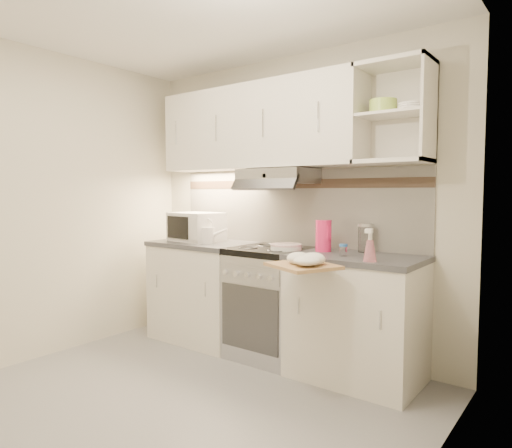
% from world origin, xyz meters
% --- Properties ---
extents(ground, '(3.00, 3.00, 0.00)m').
position_xyz_m(ground, '(0.00, 0.00, 0.00)').
color(ground, gray).
rests_on(ground, ground).
extents(room_shell, '(3.04, 2.84, 2.52)m').
position_xyz_m(room_shell, '(0.00, 0.37, 1.63)').
color(room_shell, beige).
rests_on(room_shell, ground).
extents(base_cabinet_left, '(0.90, 0.60, 0.86)m').
position_xyz_m(base_cabinet_left, '(-0.75, 1.10, 0.43)').
color(base_cabinet_left, silver).
rests_on(base_cabinet_left, ground).
extents(worktop_left, '(0.92, 0.62, 0.04)m').
position_xyz_m(worktop_left, '(-0.75, 1.10, 0.88)').
color(worktop_left, '#47474C').
rests_on(worktop_left, base_cabinet_left).
extents(base_cabinet_right, '(0.90, 0.60, 0.86)m').
position_xyz_m(base_cabinet_right, '(0.75, 1.10, 0.43)').
color(base_cabinet_right, silver).
rests_on(base_cabinet_right, ground).
extents(worktop_right, '(0.92, 0.62, 0.04)m').
position_xyz_m(worktop_right, '(0.75, 1.10, 0.88)').
color(worktop_right, '#47474C').
rests_on(worktop_right, base_cabinet_right).
extents(electric_range, '(0.60, 0.60, 0.90)m').
position_xyz_m(electric_range, '(0.00, 1.10, 0.45)').
color(electric_range, '#B7B7BC').
rests_on(electric_range, ground).
extents(microwave, '(0.50, 0.40, 0.26)m').
position_xyz_m(microwave, '(-0.85, 1.10, 1.03)').
color(microwave, silver).
rests_on(microwave, worktop_left).
extents(watering_can, '(0.25, 0.16, 0.22)m').
position_xyz_m(watering_can, '(-0.63, 1.02, 0.98)').
color(watering_can, silver).
rests_on(watering_can, worktop_left).
extents(plate_stack, '(0.24, 0.24, 0.05)m').
position_xyz_m(plate_stack, '(0.17, 1.06, 0.92)').
color(plate_stack, white).
rests_on(plate_stack, electric_range).
extents(bread_loaf, '(0.16, 0.16, 0.04)m').
position_xyz_m(bread_loaf, '(0.12, 1.15, 0.92)').
color(bread_loaf, '#AD864C').
rests_on(bread_loaf, electric_range).
extents(pink_pitcher, '(0.13, 0.12, 0.24)m').
position_xyz_m(pink_pitcher, '(0.45, 1.15, 1.02)').
color(pink_pitcher, '#E01E5A').
rests_on(pink_pitcher, worktop_right).
extents(glass_jar, '(0.11, 0.11, 0.21)m').
position_xyz_m(glass_jar, '(0.72, 1.30, 1.01)').
color(glass_jar, white).
rests_on(glass_jar, worktop_right).
extents(spice_jar, '(0.06, 0.06, 0.08)m').
position_xyz_m(spice_jar, '(0.69, 1.01, 0.94)').
color(spice_jar, white).
rests_on(spice_jar, worktop_right).
extents(spray_bottle, '(0.09, 0.09, 0.23)m').
position_xyz_m(spray_bottle, '(0.94, 0.88, 0.99)').
color(spray_bottle, pink).
rests_on(spray_bottle, worktop_right).
extents(cutting_board, '(0.52, 0.50, 0.02)m').
position_xyz_m(cutting_board, '(0.59, 0.62, 0.87)').
color(cutting_board, tan).
rests_on(cutting_board, base_cabinet_right).
extents(dish_towel, '(0.33, 0.29, 0.08)m').
position_xyz_m(dish_towel, '(0.63, 0.60, 0.92)').
color(dish_towel, silver).
rests_on(dish_towel, cutting_board).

